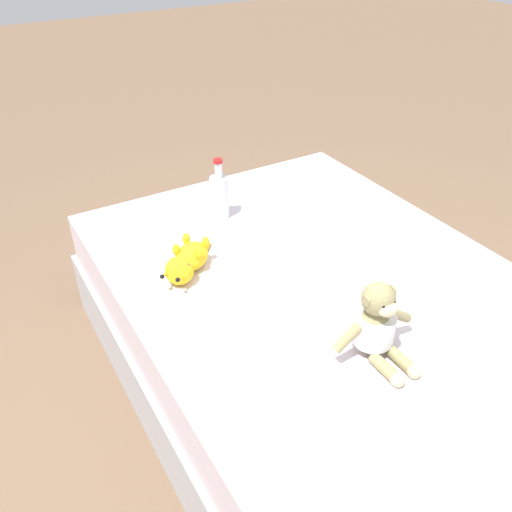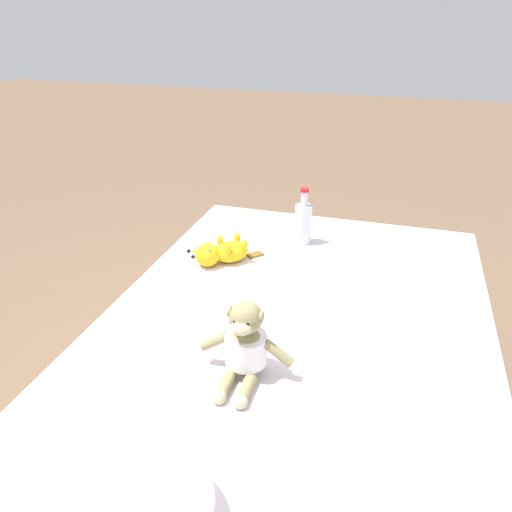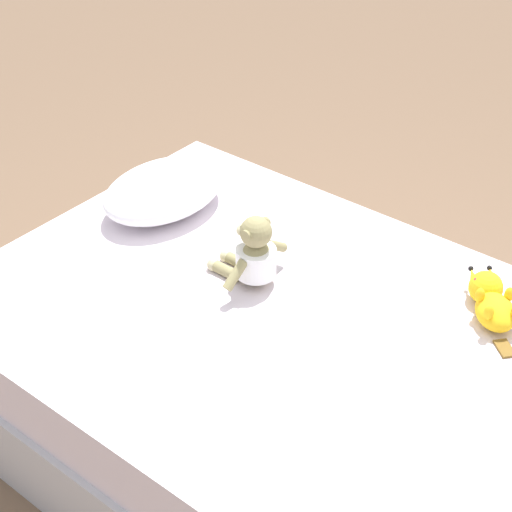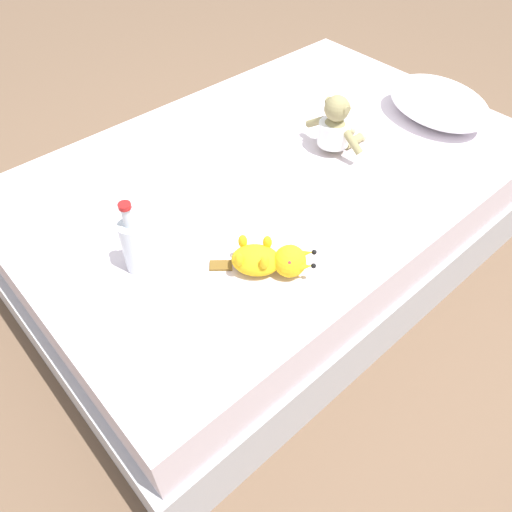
{
  "view_description": "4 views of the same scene",
  "coord_description": "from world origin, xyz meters",
  "px_view_note": "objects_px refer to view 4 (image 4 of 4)",
  "views": [
    {
      "loc": [
        0.95,
        1.04,
        1.61
      ],
      "look_at": [
        0.17,
        -0.27,
        0.56
      ],
      "focal_mm": 37.27,
      "sensor_mm": 36.0,
      "label": 1
    },
    {
      "loc": [
        -0.28,
        1.32,
        1.46
      ],
      "look_at": [
        0.2,
        -0.27,
        0.61
      ],
      "focal_mm": 34.7,
      "sensor_mm": 36.0,
      "label": 2
    },
    {
      "loc": [
        -1.47,
        -1.01,
        2.02
      ],
      "look_at": [
        0.08,
        0.24,
        0.6
      ],
      "focal_mm": 57.94,
      "sensor_mm": 36.0,
      "label": 3
    },
    {
      "loc": [
        1.12,
        -1.1,
        1.65
      ],
      "look_at": [
        0.35,
        -0.41,
        0.56
      ],
      "focal_mm": 35.03,
      "sensor_mm": 36.0,
      "label": 4
    }
  ],
  "objects_px": {
    "plush_monkey": "(336,128)",
    "glass_bottle": "(134,245)",
    "bed": "(273,215)",
    "pillow": "(439,103)",
    "plush_yellow_creature": "(270,260)"
  },
  "relations": [
    {
      "from": "plush_monkey",
      "to": "glass_bottle",
      "type": "bearing_deg",
      "value": -88.5
    },
    {
      "from": "bed",
      "to": "pillow",
      "type": "height_order",
      "value": "pillow"
    },
    {
      "from": "bed",
      "to": "glass_bottle",
      "type": "height_order",
      "value": "glass_bottle"
    },
    {
      "from": "plush_monkey",
      "to": "plush_yellow_creature",
      "type": "xyz_separation_m",
      "value": [
        0.31,
        -0.63,
        -0.05
      ]
    },
    {
      "from": "bed",
      "to": "plush_yellow_creature",
      "type": "distance_m",
      "value": 0.62
    },
    {
      "from": "plush_yellow_creature",
      "to": "plush_monkey",
      "type": "bearing_deg",
      "value": 115.95
    },
    {
      "from": "pillow",
      "to": "glass_bottle",
      "type": "height_order",
      "value": "glass_bottle"
    },
    {
      "from": "bed",
      "to": "pillow",
      "type": "bearing_deg",
      "value": 74.13
    },
    {
      "from": "plush_monkey",
      "to": "plush_yellow_creature",
      "type": "relative_size",
      "value": 1.02
    },
    {
      "from": "bed",
      "to": "plush_yellow_creature",
      "type": "relative_size",
      "value": 7.31
    },
    {
      "from": "plush_monkey",
      "to": "plush_yellow_creature",
      "type": "distance_m",
      "value": 0.7
    },
    {
      "from": "pillow",
      "to": "plush_monkey",
      "type": "height_order",
      "value": "plush_monkey"
    },
    {
      "from": "pillow",
      "to": "plush_yellow_creature",
      "type": "xyz_separation_m",
      "value": [
        0.17,
        -1.13,
        -0.03
      ]
    },
    {
      "from": "pillow",
      "to": "glass_bottle",
      "type": "distance_m",
      "value": 1.42
    },
    {
      "from": "plush_monkey",
      "to": "plush_yellow_creature",
      "type": "bearing_deg",
      "value": -64.05
    }
  ]
}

